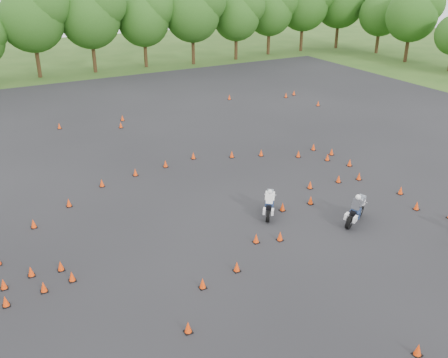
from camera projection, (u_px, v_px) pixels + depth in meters
ground at (262, 230)px, 24.88m from camera, size 140.00×140.00×0.00m
asphalt_pad at (208, 185)px, 29.68m from camera, size 62.00×62.00×0.00m
treeline at (116, 34)px, 53.24m from camera, size 86.94×32.48×11.05m
traffic_cones at (210, 185)px, 29.18m from camera, size 36.34×33.21×0.45m
rider_grey at (355, 208)px, 25.22m from camera, size 2.25×1.61×1.69m
rider_white at (269, 202)px, 25.95m from camera, size 1.71×2.00×1.57m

